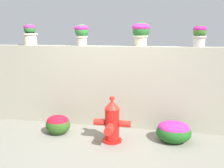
{
  "coord_description": "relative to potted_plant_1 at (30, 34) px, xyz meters",
  "views": [
    {
      "loc": [
        0.91,
        -3.5,
        1.73
      ],
      "look_at": [
        0.05,
        0.74,
        0.84
      ],
      "focal_mm": 39.3,
      "sensor_mm": 36.0,
      "label": 1
    }
  ],
  "objects": [
    {
      "name": "potted_plant_1",
      "position": [
        0.0,
        0.0,
        0.0
      ],
      "size": [
        0.29,
        0.29,
        0.41
      ],
      "color": "beige",
      "rests_on": "stone_wall"
    },
    {
      "name": "ground_plane",
      "position": [
        1.61,
        -0.92,
        -1.73
      ],
      "size": [
        24.0,
        24.0,
        0.0
      ],
      "primitive_type": "plane",
      "color": "gray"
    },
    {
      "name": "potted_plant_2",
      "position": [
        1.04,
        0.02,
        0.03
      ],
      "size": [
        0.26,
        0.26,
        0.4
      ],
      "color": "beige",
      "rests_on": "stone_wall"
    },
    {
      "name": "potted_plant_4",
      "position": [
        3.13,
        0.03,
        -0.01
      ],
      "size": [
        0.23,
        0.23,
        0.37
      ],
      "color": "#BAB2A9",
      "rests_on": "stone_wall"
    },
    {
      "name": "potted_plant_3",
      "position": [
        2.14,
        0.06,
        0.04
      ],
      "size": [
        0.32,
        0.32,
        0.43
      ],
      "color": "beige",
      "rests_on": "stone_wall"
    },
    {
      "name": "stone_wall",
      "position": [
        1.61,
        0.02,
        -0.97
      ],
      "size": [
        5.98,
        0.33,
        1.51
      ],
      "primitive_type": "cube",
      "color": "#9F9985",
      "rests_on": "ground"
    },
    {
      "name": "fire_hydrant",
      "position": [
        1.78,
        -0.76,
        -1.4
      ],
      "size": [
        0.61,
        0.48,
        0.75
      ],
      "color": "red",
      "rests_on": "ground"
    },
    {
      "name": "flower_bush_left",
      "position": [
        0.78,
        -0.62,
        -1.55
      ],
      "size": [
        0.43,
        0.39,
        0.34
      ],
      "color": "#2D561B",
      "rests_on": "ground"
    },
    {
      "name": "flower_bush_right",
      "position": [
        2.76,
        -0.55,
        -1.55
      ],
      "size": [
        0.56,
        0.51,
        0.35
      ],
      "color": "#1D5B1D",
      "rests_on": "ground"
    }
  ]
}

